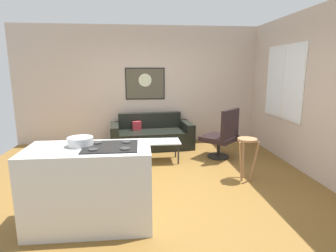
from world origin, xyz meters
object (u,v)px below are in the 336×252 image
at_px(wall_painting, 145,84).
at_px(armchair, 223,135).
at_px(coffee_table, 152,143).
at_px(couch, 151,136).
at_px(bar_stool, 247,149).
at_px(mixing_bowl, 80,142).

bearing_deg(wall_painting, armchair, -43.73).
relative_size(coffee_table, wall_painting, 1.15).
height_order(couch, bar_stool, couch).
bearing_deg(wall_painting, bar_stool, -58.71).
bearing_deg(coffee_table, bar_stool, -36.06).
distance_m(armchair, bar_stool, 1.14).
distance_m(bar_stool, mixing_bowl, 2.63).
bearing_deg(couch, coffee_table, -91.45).
xyz_separation_m(bar_stool, mixing_bowl, (-2.39, -1.01, 0.45)).
height_order(bar_stool, wall_painting, wall_painting).
height_order(coffee_table, bar_stool, bar_stool).
bearing_deg(mixing_bowl, wall_painting, 77.31).
bearing_deg(bar_stool, wall_painting, 121.29).
bearing_deg(mixing_bowl, couch, 73.34).
bearing_deg(bar_stool, couch, 124.83).
bearing_deg(mixing_bowl, bar_stool, 22.88).
distance_m(coffee_table, wall_painting, 1.86).
bearing_deg(wall_painting, coffee_table, -86.51).
xyz_separation_m(armchair, bar_stool, (0.05, -1.14, 0.04)).
xyz_separation_m(bar_stool, wall_painting, (-1.58, 2.59, 0.92)).
distance_m(couch, wall_painting, 1.29).
distance_m(mixing_bowl, wall_painting, 3.72).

